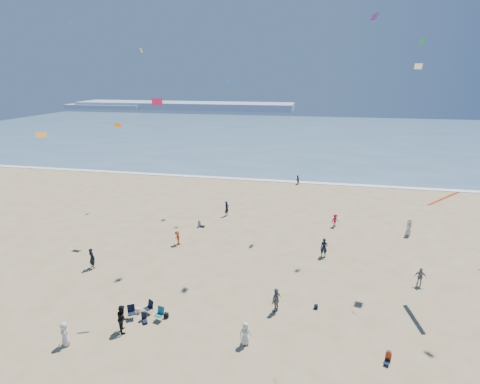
# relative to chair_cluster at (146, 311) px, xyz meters

# --- Properties ---
(ocean) EXTENTS (220.00, 100.00, 0.06)m
(ocean) POSITION_rel_chair_cluster_xyz_m (4.69, 87.72, -0.47)
(ocean) COLOR #476B84
(ocean) RESTS_ON ground
(surf_line) EXTENTS (220.00, 1.20, 0.08)m
(surf_line) POSITION_rel_chair_cluster_xyz_m (4.69, 37.72, -0.46)
(surf_line) COLOR white
(surf_line) RESTS_ON ground
(headland_far) EXTENTS (110.00, 20.00, 3.20)m
(headland_far) POSITION_rel_chair_cluster_xyz_m (-55.31, 162.72, 1.10)
(headland_far) COLOR #7A8EA8
(headland_far) RESTS_ON ground
(headland_near) EXTENTS (40.00, 14.00, 2.00)m
(headland_near) POSITION_rel_chair_cluster_xyz_m (-95.31, 157.72, 0.50)
(headland_near) COLOR #7A8EA8
(headland_near) RESTS_ON ground
(standing_flyers) EXTENTS (30.17, 55.24, 1.94)m
(standing_flyers) POSITION_rel_chair_cluster_xyz_m (8.11, 5.07, 0.37)
(standing_flyers) COLOR black
(standing_flyers) RESTS_ON ground
(seated_group) EXTENTS (18.45, 27.43, 0.84)m
(seated_group) POSITION_rel_chair_cluster_xyz_m (5.58, -0.59, -0.08)
(seated_group) COLOR white
(seated_group) RESTS_ON ground
(chair_cluster) EXTENTS (2.78, 1.62, 1.00)m
(chair_cluster) POSITION_rel_chair_cluster_xyz_m (0.00, 0.00, 0.00)
(chair_cluster) COLOR black
(chair_cluster) RESTS_ON ground
(white_tote) EXTENTS (0.35, 0.20, 0.40)m
(white_tote) POSITION_rel_chair_cluster_xyz_m (-0.83, 0.38, -0.30)
(white_tote) COLOR silver
(white_tote) RESTS_ON ground
(black_backpack) EXTENTS (0.30, 0.22, 0.38)m
(black_backpack) POSITION_rel_chair_cluster_xyz_m (1.40, 0.26, -0.31)
(black_backpack) COLOR black
(black_backpack) RESTS_ON ground
(navy_bag) EXTENTS (0.28, 0.18, 0.34)m
(navy_bag) POSITION_rel_chair_cluster_xyz_m (11.90, 3.53, -0.33)
(navy_bag) COLOR black
(navy_bag) RESTS_ON ground
(kites_aloft) EXTENTS (42.81, 43.93, 27.73)m
(kites_aloft) POSITION_rel_chair_cluster_xyz_m (14.04, 6.14, 14.54)
(kites_aloft) COLOR yellow
(kites_aloft) RESTS_ON ground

